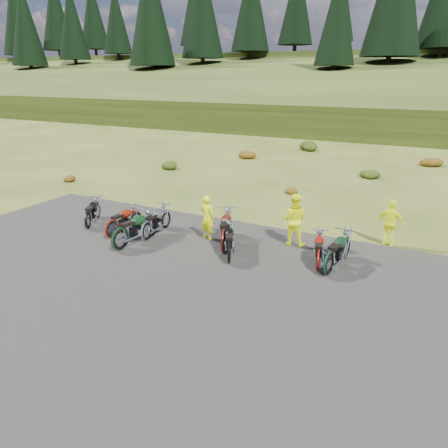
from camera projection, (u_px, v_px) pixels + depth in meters
The scene contains 36 objects.
ground at pixel (205, 261), 13.97m from camera, with size 300.00×300.00×0.00m, color #3C4A18.
gravel_pad at pixel (170, 287), 12.29m from camera, with size 20.00×12.00×0.04m, color black.
hill_slope at pixel (399, 120), 55.86m from camera, with size 300.00×46.00×3.00m, color #283712, non-canonical shape.
hill_plateau at pixel (430, 97), 106.14m from camera, with size 300.00×90.00×9.17m, color #283712.
conifer_5 at pixel (13, 24), 119.12m from camera, with size 6.16×6.16×16.00m.
conifer_8 at pixel (16, 13), 100.25m from camera, with size 7.92×7.92×20.00m.
conifer_9 at pixel (55, 12), 102.43m from camera, with size 7.48×7.48×19.00m.
conifer_10 at pixel (93, 13), 104.88m from camera, with size 7.04×7.04×18.00m.
conifer_11 at pixel (25, 24), 82.86m from camera, with size 6.60×6.60×17.00m.
conifer_12 at pixel (72, 21), 85.04m from camera, with size 6.16×6.16×16.00m.
conifer_13 at pixel (116, 19), 87.23m from camera, with size 5.72×5.72×15.00m.
conifer_14 at pixel (158, 17), 89.41m from camera, with size 5.28×5.28×14.00m.
conifer_16 at pixel (150, 8), 68.68m from camera, with size 7.48×7.48×19.00m.
conifer_17 at pixel (202, 6), 70.86m from camera, with size 7.04×7.04×18.00m.
conifer_18 at pixel (251, 3), 73.05m from camera, with size 6.60×6.60×17.00m.
conifer_19 at pixel (297, 1), 75.23m from camera, with size 6.16×6.16×16.00m.
conifer_20 at pixel (340, 2), 77.55m from camera, with size 5.72×5.72×15.00m.
conifer_21 at pixel (337, 16), 55.66m from camera, with size 5.28×5.28×14.00m.
shrub_0 at pixel (71, 177), 24.15m from camera, with size 0.77×0.77×0.45m, color #6D350D.
shrub_1 at pixel (169, 164), 27.30m from camera, with size 1.03×1.03×0.61m, color #1B340D.
shrub_2 at pixel (246, 153), 30.45m from camera, with size 1.30×1.30×0.77m, color #6D350D.
shrub_3 at pixel (309, 145), 33.60m from camera, with size 1.56×1.56×0.92m, color #1B340D.
shrub_4 at pixel (290, 189), 21.78m from camera, with size 0.77×0.77×0.45m, color #6D350D.
shrub_5 at pixel (369, 173), 24.93m from camera, with size 1.03×1.03×0.61m, color #1B340D.
shrub_6 at pixel (431, 160), 28.08m from camera, with size 1.30×1.30×0.77m, color #6D350D.
motorcycle_0 at pixel (89, 229), 16.86m from camera, with size 1.91×0.64×1.00m, color black, non-canonical shape.
motorcycle_1 at pixel (113, 239), 15.88m from camera, with size 1.97×0.66×1.03m, color maroon, non-canonical shape.
motorcycle_2 at pixel (121, 251), 14.81m from camera, with size 2.24×0.75×1.17m, color black, non-canonical shape.
motorcycle_3 at pixel (147, 241), 15.64m from camera, with size 2.08×0.69×1.09m, color #A0A1A5, non-canonical shape.
motorcycle_4 at pixel (223, 253), 14.60m from camera, with size 2.34×0.78×1.22m, color #50140D, non-canonical shape.
motorcycle_5 at pixel (229, 264), 13.81m from camera, with size 2.02×0.67×1.06m, color black, non-canonical shape.
motorcycle_6 at pixel (317, 271), 13.27m from camera, with size 1.87×0.62×0.98m, color maroon, non-canonical shape.
motorcycle_7 at pixel (328, 276), 12.99m from camera, with size 2.13×0.71×1.11m, color black, non-canonical shape.
person_middle at pixel (207, 218), 15.55m from camera, with size 0.59×0.39×1.62m, color #E2E80C.
person_right_a at pixel (294, 220), 15.00m from camera, with size 0.89×0.69×1.83m, color #E2E80C.
person_right_b at pixel (391, 224), 14.99m from camera, with size 0.94×0.39×1.61m, color #E2E80C.
Camera 1 is at (6.45, -11.07, 5.72)m, focal length 35.00 mm.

